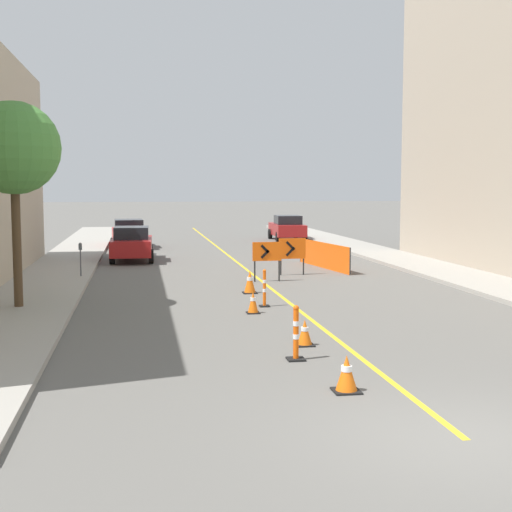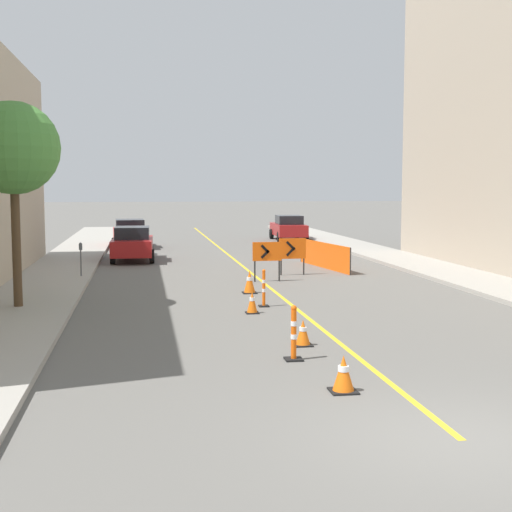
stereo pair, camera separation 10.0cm
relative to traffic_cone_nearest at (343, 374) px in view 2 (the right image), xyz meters
name	(u,v)px [view 2 (the right image)]	position (x,y,z in m)	size (l,w,h in m)	color
ground_plane	(462,441)	(0.96, -2.49, -0.31)	(300.00, 300.00, 0.00)	#605E59
lane_stripe	(232,258)	(0.96, 22.54, -0.31)	(0.12, 50.05, 0.01)	gold
sidewalk_left	(72,259)	(-6.57, 22.54, -0.24)	(2.73, 50.05, 0.15)	#9E998E
sidewalk_right	(382,254)	(8.48, 22.54, -0.24)	(2.73, 50.05, 0.15)	#9E998E
traffic_cone_nearest	(343,374)	(0.00, 0.00, 0.00)	(0.46, 0.46, 0.63)	black
traffic_cone_second	(303,333)	(0.11, 3.51, -0.03)	(0.40, 0.40, 0.57)	black
traffic_cone_third	(252,302)	(-0.38, 7.58, -0.01)	(0.35, 0.35, 0.61)	black
traffic_cone_fourth	(250,282)	(0.09, 11.19, 0.06)	(0.46, 0.46, 0.74)	black
delineator_post_front	(294,337)	(-0.36, 2.28, 0.16)	(0.35, 0.35, 1.10)	black
delineator_post_rear	(264,291)	(0.11, 8.58, 0.15)	(0.29, 0.29, 1.08)	black
arrow_barricade_primary	(267,253)	(1.13, 13.88, 0.72)	(1.05, 0.08, 1.44)	#EF560C
arrow_barricade_secondary	(292,250)	(2.44, 15.60, 0.67)	(1.06, 0.11, 1.43)	#EF560C
safety_mesh_fence	(324,255)	(4.24, 17.73, 0.23)	(0.83, 5.23, 1.08)	#EF560C
parked_car_curb_near	(133,244)	(-3.76, 21.93, 0.49)	(1.95, 4.35, 1.59)	maroon
parked_car_curb_mid	(130,233)	(-3.99, 29.25, 0.49)	(2.03, 4.39, 1.59)	maroon
parked_car_curb_far	(289,228)	(5.91, 33.12, 0.49)	(1.97, 4.37, 1.59)	maroon
parking_meter_near_curb	(81,252)	(-5.55, 15.43, 0.71)	(0.12, 0.11, 1.24)	#4C4C51
street_tree_left_near	(13,149)	(-6.70, 8.88, 4.13)	(2.52, 2.52, 5.58)	#4C3823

